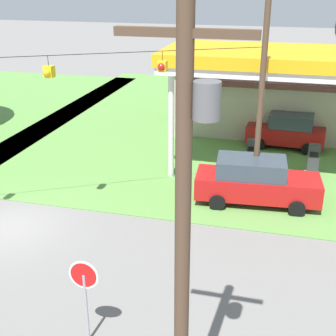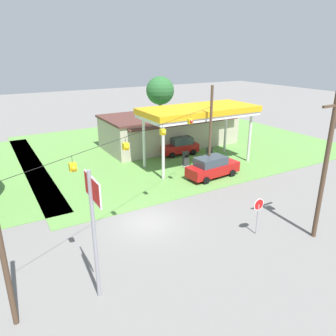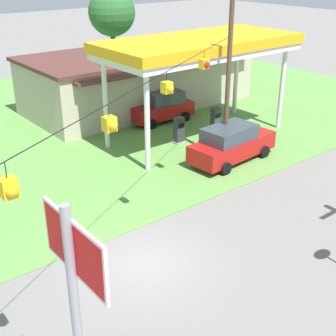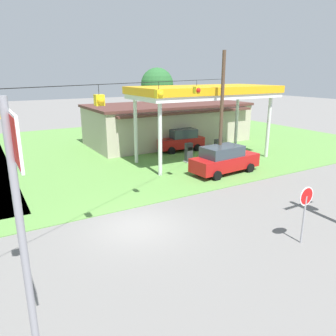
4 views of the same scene
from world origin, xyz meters
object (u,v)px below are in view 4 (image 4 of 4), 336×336
object	(u,v)px
stop_sign_overhead	(17,184)
tree_behind_station	(157,85)
car_at_pumps_front	(224,160)
stop_sign_roadside	(306,203)
car_at_pumps_rear	(180,140)
fuel_pump_near	(189,153)
gas_station_canopy	(205,93)
gas_station_store	(168,123)
fuel_pump_far	(218,149)

from	to	relation	value
stop_sign_overhead	tree_behind_station	world-z (taller)	tree_behind_station
car_at_pumps_front	stop_sign_roadside	distance (m)	10.09
car_at_pumps_rear	tree_behind_station	bearing A→B (deg)	-105.91
fuel_pump_near	stop_sign_roadside	distance (m)	13.58
fuel_pump_near	car_at_pumps_front	distance (m)	3.81
stop_sign_roadside	stop_sign_overhead	bearing A→B (deg)	1.97
gas_station_canopy	stop_sign_roadside	bearing A→B (deg)	-109.26
fuel_pump_near	car_at_pumps_front	bearing A→B (deg)	-82.86
fuel_pump_near	stop_sign_overhead	xyz separation A→B (m)	(-13.69, -13.53, 3.84)
gas_station_store	stop_sign_overhead	distance (m)	26.96
gas_station_canopy	fuel_pump_far	bearing A→B (deg)	-0.06
car_at_pumps_front	fuel_pump_near	bearing A→B (deg)	92.63
gas_station_store	fuel_pump_far	xyz separation A→B (m)	(0.28, -7.74, -1.23)
fuel_pump_near	gas_station_store	bearing A→B (deg)	71.02
gas_station_store	car_at_pumps_front	world-z (taller)	gas_station_store
car_at_pumps_rear	fuel_pump_near	bearing A→B (deg)	71.02
fuel_pump_near	tree_behind_station	world-z (taller)	tree_behind_station
gas_station_canopy	car_at_pumps_rear	bearing A→B (deg)	87.79
stop_sign_roadside	gas_station_store	bearing A→B (deg)	-105.48
car_at_pumps_front	stop_sign_overhead	bearing A→B (deg)	-149.93
fuel_pump_near	car_at_pumps_front	size ratio (longest dim) A/B	0.30
fuel_pump_near	fuel_pump_far	world-z (taller)	same
gas_station_canopy	gas_station_store	xyz separation A→B (m)	(1.19, 7.74, -3.42)
fuel_pump_far	stop_sign_roadside	size ratio (longest dim) A/B	0.63
gas_station_canopy	tree_behind_station	world-z (taller)	tree_behind_station
fuel_pump_far	tree_behind_station	world-z (taller)	tree_behind_station
fuel_pump_near	stop_sign_overhead	bearing A→B (deg)	-135.33
stop_sign_roadside	car_at_pumps_front	bearing A→B (deg)	-110.98
car_at_pumps_front	car_at_pumps_rear	distance (m)	7.62
stop_sign_roadside	stop_sign_overhead	xyz separation A→B (m)	(-10.56, -0.36, 2.78)
fuel_pump_near	car_at_pumps_rear	size ratio (longest dim) A/B	0.36
stop_sign_roadside	tree_behind_station	xyz separation A→B (m)	(9.68, 30.35, 3.64)
gas_station_canopy	stop_sign_roadside	size ratio (longest dim) A/B	4.69
car_at_pumps_front	stop_sign_roadside	bearing A→B (deg)	-115.48
fuel_pump_far	tree_behind_station	xyz separation A→B (m)	(3.61, 17.19, 4.70)
fuel_pump_far	car_at_pumps_rear	distance (m)	4.00
car_at_pumps_rear	stop_sign_overhead	distance (m)	23.37
gas_station_store	fuel_pump_far	world-z (taller)	gas_station_store
gas_station_canopy	tree_behind_station	xyz separation A→B (m)	(5.08, 17.19, 0.05)
car_at_pumps_front	car_at_pumps_rear	size ratio (longest dim) A/B	1.21
car_at_pumps_front	tree_behind_station	world-z (taller)	tree_behind_station
fuel_pump_far	car_at_pumps_front	bearing A→B (deg)	-123.22
car_at_pumps_front	gas_station_store	bearing A→B (deg)	74.73
fuel_pump_far	stop_sign_overhead	distance (m)	21.78
car_at_pumps_front	fuel_pump_far	bearing A→B (deg)	52.27
fuel_pump_far	stop_sign_overhead	world-z (taller)	stop_sign_overhead
fuel_pump_near	stop_sign_overhead	world-z (taller)	stop_sign_overhead
fuel_pump_near	stop_sign_roadside	size ratio (longest dim) A/B	0.63
car_at_pumps_front	tree_behind_station	bearing A→B (deg)	69.32
stop_sign_roadside	gas_station_canopy	bearing A→B (deg)	-109.26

